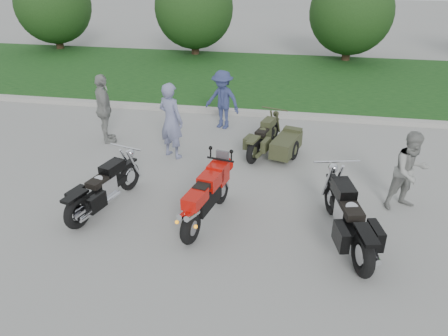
% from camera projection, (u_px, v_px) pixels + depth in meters
% --- Properties ---
extents(ground, '(80.00, 80.00, 0.00)m').
position_uv_depth(ground, '(184.00, 217.00, 8.69)').
color(ground, '#979792').
rests_on(ground, ground).
extents(curb, '(60.00, 0.30, 0.15)m').
position_uv_depth(curb, '(232.00, 112.00, 13.91)').
color(curb, '#A9A79F').
rests_on(curb, ground).
extents(grass_strip, '(60.00, 8.00, 0.14)m').
position_uv_depth(grass_strip, '(249.00, 77.00, 17.54)').
color(grass_strip, '#2A5E20').
rests_on(grass_strip, ground).
extents(tree_far_left, '(3.60, 3.60, 4.00)m').
position_uv_depth(tree_far_left, '(53.00, 5.00, 21.07)').
color(tree_far_left, '#3F2B1C').
rests_on(tree_far_left, ground).
extents(tree_mid_left, '(3.60, 3.60, 4.00)m').
position_uv_depth(tree_mid_left, '(194.00, 9.00, 19.97)').
color(tree_mid_left, '#3F2B1C').
rests_on(tree_mid_left, ground).
extents(tree_mid_right, '(3.60, 3.60, 4.00)m').
position_uv_depth(tree_mid_right, '(351.00, 12.00, 18.87)').
color(tree_mid_right, '#3F2B1C').
rests_on(tree_mid_right, ground).
extents(sportbike_red, '(0.66, 2.07, 0.99)m').
position_uv_depth(sportbike_red, '(206.00, 196.00, 8.28)').
color(sportbike_red, black).
rests_on(sportbike_red, ground).
extents(cruiser_left, '(0.75, 2.22, 0.87)m').
position_uv_depth(cruiser_left, '(102.00, 190.00, 8.76)').
color(cruiser_left, black).
rests_on(cruiser_left, ground).
extents(cruiser_right, '(0.83, 2.54, 0.99)m').
position_uv_depth(cruiser_right, '(349.00, 220.00, 7.70)').
color(cruiser_right, black).
rests_on(cruiser_right, ground).
extents(cruiser_sidecar, '(1.34, 2.04, 0.80)m').
position_uv_depth(cruiser_sidecar, '(276.00, 142.00, 11.04)').
color(cruiser_sidecar, black).
rests_on(cruiser_sidecar, ground).
extents(person_stripe, '(0.83, 0.72, 1.92)m').
position_uv_depth(person_stripe, '(171.00, 121.00, 10.76)').
color(person_stripe, gray).
rests_on(person_stripe, ground).
extents(person_grey, '(1.00, 0.91, 1.66)m').
position_uv_depth(person_grey, '(410.00, 171.00, 8.66)').
color(person_grey, gray).
rests_on(person_grey, ground).
extents(person_denim, '(1.26, 0.99, 1.70)m').
position_uv_depth(person_denim, '(222.00, 100.00, 12.55)').
color(person_denim, navy).
rests_on(person_denim, ground).
extents(person_back, '(0.94, 1.18, 1.87)m').
position_uv_depth(person_back, '(104.00, 109.00, 11.59)').
color(person_back, gray).
rests_on(person_back, ground).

